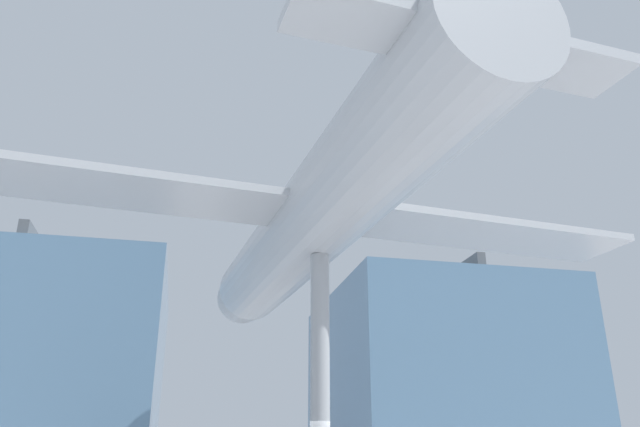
# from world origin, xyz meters

# --- Properties ---
(glass_pavilion_left) EXTENTS (9.78, 11.27, 9.55)m
(glass_pavilion_left) POSITION_xyz_m (-8.60, 14.08, 4.49)
(glass_pavilion_left) COLOR slate
(glass_pavilion_left) RESTS_ON ground_plane
(glass_pavilion_right) EXTENTS (9.78, 11.27, 9.55)m
(glass_pavilion_right) POSITION_xyz_m (8.60, 14.08, 4.49)
(glass_pavilion_right) COLOR slate
(glass_pavilion_right) RESTS_ON ground_plane
(support_pylon_central) EXTENTS (0.42, 0.42, 6.08)m
(support_pylon_central) POSITION_xyz_m (0.00, 0.00, 3.04)
(support_pylon_central) COLOR #999EA3
(support_pylon_central) RESTS_ON ground_plane
(suspended_airplane) EXTENTS (16.59, 16.62, 3.49)m
(suspended_airplane) POSITION_xyz_m (-0.04, 0.35, 7.11)
(suspended_airplane) COLOR #B2B7BC
(suspended_airplane) RESTS_ON support_pylon_central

